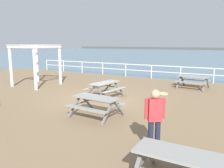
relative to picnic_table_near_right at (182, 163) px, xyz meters
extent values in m
cube|color=#846B4C|center=(-5.30, 5.40, -0.68)|extent=(30.00, 24.00, 0.20)
cube|color=slate|center=(-5.30, 58.15, -0.58)|extent=(142.00, 90.00, 0.01)
cube|color=#4C4C47|center=(-5.30, 101.15, -0.58)|extent=(142.00, 6.00, 1.80)
cube|color=white|center=(-5.30, 13.15, 0.47)|extent=(23.00, 0.06, 0.06)
cube|color=white|center=(-5.30, 13.15, -0.01)|extent=(23.00, 0.05, 0.05)
cylinder|color=white|center=(-16.80, 13.15, -0.06)|extent=(0.07, 0.07, 1.05)
cylinder|color=white|center=(-14.50, 13.15, -0.06)|extent=(0.07, 0.07, 1.05)
cylinder|color=white|center=(-12.20, 13.15, -0.06)|extent=(0.07, 0.07, 1.05)
cylinder|color=white|center=(-9.90, 13.15, -0.06)|extent=(0.07, 0.07, 1.05)
cylinder|color=white|center=(-7.60, 13.15, -0.06)|extent=(0.07, 0.07, 1.05)
cylinder|color=white|center=(-5.30, 13.15, -0.06)|extent=(0.07, 0.07, 1.05)
cylinder|color=white|center=(-3.00, 13.15, -0.06)|extent=(0.07, 0.07, 1.05)
cylinder|color=white|center=(-0.70, 13.15, -0.06)|extent=(0.07, 0.07, 1.05)
cube|color=gray|center=(0.00, 0.00, 0.17)|extent=(1.80, 0.71, 0.05)
cube|color=gray|center=(0.00, 0.62, -0.13)|extent=(1.80, 0.27, 0.04)
cube|color=slate|center=(-0.78, 0.37, -0.21)|extent=(0.08, 0.79, 0.79)
cube|color=slate|center=(-0.78, 0.00, -0.16)|extent=(0.06, 1.50, 0.04)
cube|color=gray|center=(-3.89, 2.97, 0.17)|extent=(1.84, 0.81, 0.05)
cube|color=gray|center=(-3.85, 3.59, -0.13)|extent=(1.81, 0.37, 0.04)
cube|color=gray|center=(-3.92, 2.35, -0.13)|extent=(1.81, 0.37, 0.04)
cube|color=slate|center=(-3.08, 3.30, -0.21)|extent=(0.13, 0.80, 0.79)
cube|color=slate|center=(-3.13, 2.55, -0.21)|extent=(0.13, 0.80, 0.79)
cube|color=slate|center=(-3.11, 2.92, -0.16)|extent=(0.15, 1.50, 0.04)
cube|color=slate|center=(-4.64, 3.39, -0.21)|extent=(0.13, 0.80, 0.79)
cube|color=slate|center=(-4.69, 2.64, -0.21)|extent=(0.13, 0.80, 0.79)
cube|color=slate|center=(-4.66, 3.02, -0.16)|extent=(0.15, 1.50, 0.04)
cube|color=gray|center=(-5.27, 5.89, 0.17)|extent=(0.91, 1.87, 0.05)
cube|color=gray|center=(-5.88, 5.96, -0.13)|extent=(0.47, 1.82, 0.04)
cube|color=gray|center=(-4.65, 5.82, -0.13)|extent=(0.47, 1.82, 0.04)
cube|color=slate|center=(-5.55, 6.71, -0.21)|extent=(0.80, 0.17, 0.79)
cube|color=slate|center=(-4.80, 6.62, -0.21)|extent=(0.80, 0.17, 0.79)
cube|color=slate|center=(-5.17, 6.66, -0.16)|extent=(1.50, 0.24, 0.04)
cube|color=slate|center=(-5.73, 5.16, -0.21)|extent=(0.80, 0.17, 0.79)
cube|color=slate|center=(-4.98, 5.07, -0.21)|extent=(0.80, 0.17, 0.79)
cube|color=slate|center=(-5.36, 5.11, -0.16)|extent=(1.50, 0.24, 0.04)
cube|color=gray|center=(-1.64, 10.57, 0.17)|extent=(1.86, 0.88, 0.05)
cube|color=gray|center=(-1.58, 11.19, -0.13)|extent=(1.82, 0.44, 0.04)
cube|color=gray|center=(-1.70, 9.96, -0.13)|extent=(1.82, 0.44, 0.04)
cube|color=slate|center=(-0.83, 10.87, -0.21)|extent=(0.16, 0.80, 0.79)
cube|color=slate|center=(-0.90, 10.12, -0.21)|extent=(0.16, 0.80, 0.79)
cube|color=slate|center=(-0.86, 10.50, -0.16)|extent=(0.21, 1.50, 0.04)
cube|color=slate|center=(-2.38, 11.03, -0.21)|extent=(0.16, 0.80, 0.79)
cube|color=slate|center=(-2.45, 10.28, -0.21)|extent=(0.16, 0.80, 0.79)
cube|color=slate|center=(-2.42, 10.65, -0.16)|extent=(0.21, 1.50, 0.04)
cylinder|color=#1E2338|center=(-0.91, 1.31, -0.16)|extent=(0.14, 0.14, 0.85)
cylinder|color=#1E2338|center=(-1.06, 1.21, -0.16)|extent=(0.14, 0.14, 0.85)
cube|color=red|center=(-0.98, 1.26, 0.56)|extent=(0.40, 0.37, 0.58)
cylinder|color=red|center=(-0.80, 1.38, 0.58)|extent=(0.09, 0.09, 0.52)
cylinder|color=red|center=(-1.16, 1.14, 0.58)|extent=(0.09, 0.09, 0.52)
sphere|color=tan|center=(-0.98, 1.26, 0.96)|extent=(0.23, 0.23, 0.23)
cube|color=white|center=(-9.86, 7.58, 0.67)|extent=(0.12, 0.12, 2.50)
cube|color=white|center=(-9.84, 5.38, 0.67)|extent=(0.12, 0.12, 2.50)
cube|color=white|center=(-12.06, 7.56, 0.67)|extent=(0.12, 0.12, 2.50)
cube|color=white|center=(-12.04, 5.36, 0.67)|extent=(0.12, 0.12, 2.50)
cube|color=white|center=(-9.85, 6.48, 1.98)|extent=(0.14, 2.44, 0.12)
cube|color=white|center=(-12.05, 6.46, 1.98)|extent=(0.14, 2.44, 0.12)
cube|color=white|center=(-10.96, 7.57, 1.98)|extent=(2.44, 0.14, 0.12)
cube|color=white|center=(-10.94, 5.37, 1.98)|extent=(2.44, 0.14, 0.12)
cube|color=white|center=(-12.05, 6.46, 2.10)|extent=(0.10, 2.56, 0.04)
cube|color=white|center=(-11.50, 6.46, 2.10)|extent=(0.10, 2.56, 0.04)
cube|color=white|center=(-10.95, 6.47, 2.10)|extent=(0.10, 2.56, 0.04)
cube|color=white|center=(-10.40, 6.47, 2.10)|extent=(0.10, 2.56, 0.04)
cube|color=white|center=(-9.85, 6.48, 2.10)|extent=(0.10, 2.56, 0.04)
torus|color=tan|center=(-2.71, 7.85, -0.53)|extent=(0.55, 0.55, 0.11)
camera|label=1|loc=(0.76, -4.04, 2.21)|focal=36.16mm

